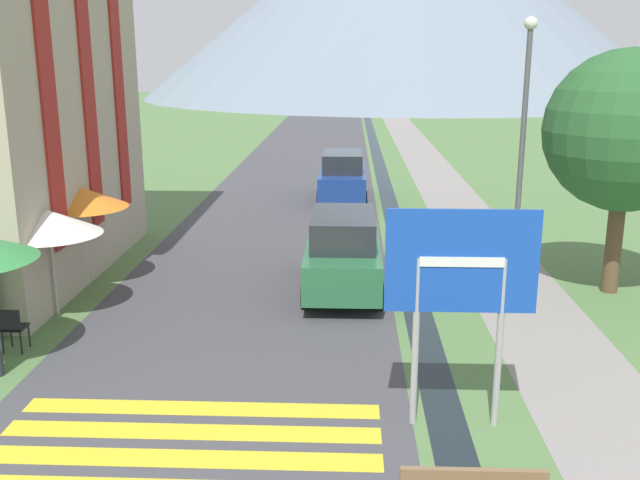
{
  "coord_description": "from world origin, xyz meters",
  "views": [
    {
      "loc": [
        -0.28,
        -4.67,
        5.27
      ],
      "look_at": [
        -0.88,
        10.0,
        1.43
      ],
      "focal_mm": 40.0,
      "sensor_mm": 36.0,
      "label": 1
    }
  ],
  "objects_px": {
    "parked_car_far": "(342,176)",
    "cafe_umbrella_rear_orange": "(81,197)",
    "cafe_chair_far_right": "(57,278)",
    "road_sign": "(461,282)",
    "cafe_chair_middle": "(27,301)",
    "streetlamp": "(523,137)",
    "cafe_chair_near_right": "(12,326)",
    "cafe_chair_far_left": "(39,282)",
    "cafe_umbrella_middle_white": "(49,222)",
    "parked_car_near": "(343,251)",
    "tree_by_path": "(626,131)"
  },
  "relations": [
    {
      "from": "road_sign",
      "to": "tree_by_path",
      "type": "bearing_deg",
      "value": 54.77
    },
    {
      "from": "cafe_chair_far_left",
      "to": "cafe_umbrella_rear_orange",
      "type": "distance_m",
      "value": 2.18
    },
    {
      "from": "cafe_chair_far_left",
      "to": "cafe_umbrella_rear_orange",
      "type": "xyz_separation_m",
      "value": [
        0.53,
        1.4,
        1.58
      ]
    },
    {
      "from": "road_sign",
      "to": "streetlamp",
      "type": "distance_m",
      "value": 6.78
    },
    {
      "from": "parked_car_far",
      "to": "cafe_umbrella_rear_orange",
      "type": "height_order",
      "value": "cafe_umbrella_rear_orange"
    },
    {
      "from": "cafe_umbrella_middle_white",
      "to": "parked_car_far",
      "type": "bearing_deg",
      "value": 64.61
    },
    {
      "from": "cafe_chair_far_right",
      "to": "cafe_umbrella_rear_orange",
      "type": "height_order",
      "value": "cafe_umbrella_rear_orange"
    },
    {
      "from": "cafe_umbrella_rear_orange",
      "to": "tree_by_path",
      "type": "bearing_deg",
      "value": 0.08
    },
    {
      "from": "cafe_chair_middle",
      "to": "streetlamp",
      "type": "distance_m",
      "value": 10.93
    },
    {
      "from": "cafe_umbrella_rear_orange",
      "to": "parked_car_far",
      "type": "bearing_deg",
      "value": 60.17
    },
    {
      "from": "parked_car_far",
      "to": "cafe_chair_far_right",
      "type": "distance_m",
      "value": 12.92
    },
    {
      "from": "cafe_chair_far_right",
      "to": "streetlamp",
      "type": "xyz_separation_m",
      "value": [
        10.17,
        1.13,
        3.01
      ]
    },
    {
      "from": "parked_car_far",
      "to": "cafe_chair_near_right",
      "type": "bearing_deg",
      "value": -112.27
    },
    {
      "from": "cafe_umbrella_middle_white",
      "to": "cafe_umbrella_rear_orange",
      "type": "height_order",
      "value": "cafe_umbrella_rear_orange"
    },
    {
      "from": "cafe_chair_far_left",
      "to": "streetlamp",
      "type": "bearing_deg",
      "value": 24.59
    },
    {
      "from": "cafe_chair_far_right",
      "to": "road_sign",
      "type": "bearing_deg",
      "value": -9.77
    },
    {
      "from": "cafe_umbrella_middle_white",
      "to": "parked_car_near",
      "type": "bearing_deg",
      "value": 17.83
    },
    {
      "from": "road_sign",
      "to": "cafe_umbrella_middle_white",
      "type": "relative_size",
      "value": 1.45
    },
    {
      "from": "cafe_chair_far_right",
      "to": "cafe_umbrella_rear_orange",
      "type": "xyz_separation_m",
      "value": [
        0.25,
        1.09,
        1.58
      ]
    },
    {
      "from": "parked_car_far",
      "to": "cafe_chair_far_left",
      "type": "xyz_separation_m",
      "value": [
        -6.42,
        -11.67,
        -0.4
      ]
    },
    {
      "from": "road_sign",
      "to": "tree_by_path",
      "type": "relative_size",
      "value": 0.6
    },
    {
      "from": "cafe_chair_middle",
      "to": "cafe_umbrella_rear_orange",
      "type": "distance_m",
      "value": 3.06
    },
    {
      "from": "cafe_chair_near_right",
      "to": "road_sign",
      "type": "bearing_deg",
      "value": -36.1
    },
    {
      "from": "parked_car_far",
      "to": "tree_by_path",
      "type": "height_order",
      "value": "tree_by_path"
    },
    {
      "from": "parked_car_far",
      "to": "cafe_chair_middle",
      "type": "distance_m",
      "value": 14.27
    },
    {
      "from": "cafe_umbrella_middle_white",
      "to": "tree_by_path",
      "type": "distance_m",
      "value": 12.32
    },
    {
      "from": "parked_car_near",
      "to": "cafe_chair_near_right",
      "type": "height_order",
      "value": "parked_car_near"
    },
    {
      "from": "cafe_chair_near_right",
      "to": "tree_by_path",
      "type": "xyz_separation_m",
      "value": [
        12.05,
        3.95,
        3.14
      ]
    },
    {
      "from": "cafe_chair_middle",
      "to": "tree_by_path",
      "type": "bearing_deg",
      "value": 21.27
    },
    {
      "from": "cafe_chair_far_right",
      "to": "streetlamp",
      "type": "relative_size",
      "value": 0.14
    },
    {
      "from": "parked_car_far",
      "to": "cafe_chair_far_left",
      "type": "relative_size",
      "value": 5.06
    },
    {
      "from": "parked_car_near",
      "to": "parked_car_far",
      "type": "height_order",
      "value": "same"
    },
    {
      "from": "cafe_chair_far_left",
      "to": "cafe_umbrella_middle_white",
      "type": "height_order",
      "value": "cafe_umbrella_middle_white"
    },
    {
      "from": "parked_car_near",
      "to": "streetlamp",
      "type": "distance_m",
      "value": 4.7
    },
    {
      "from": "road_sign",
      "to": "cafe_umbrella_rear_orange",
      "type": "relative_size",
      "value": 1.38
    },
    {
      "from": "cafe_chair_middle",
      "to": "tree_by_path",
      "type": "xyz_separation_m",
      "value": [
        12.37,
        2.62,
        3.14
      ]
    },
    {
      "from": "parked_car_far",
      "to": "cafe_chair_far_left",
      "type": "bearing_deg",
      "value": -118.84
    },
    {
      "from": "parked_car_far",
      "to": "cafe_umbrella_middle_white",
      "type": "xyz_separation_m",
      "value": [
        -5.81,
        -12.25,
        1.07
      ]
    },
    {
      "from": "streetlamp",
      "to": "cafe_chair_far_right",
      "type": "bearing_deg",
      "value": -173.67
    },
    {
      "from": "cafe_chair_far_left",
      "to": "cafe_umbrella_rear_orange",
      "type": "bearing_deg",
      "value": 85.87
    },
    {
      "from": "parked_car_near",
      "to": "cafe_chair_far_right",
      "type": "relative_size",
      "value": 5.16
    },
    {
      "from": "parked_car_far",
      "to": "cafe_chair_far_right",
      "type": "xyz_separation_m",
      "value": [
        -6.14,
        -11.36,
        -0.4
      ]
    },
    {
      "from": "parked_car_far",
      "to": "parked_car_near",
      "type": "bearing_deg",
      "value": -89.3
    },
    {
      "from": "road_sign",
      "to": "cafe_chair_near_right",
      "type": "xyz_separation_m",
      "value": [
        -7.64,
        2.3,
        -1.69
      ]
    },
    {
      "from": "cafe_umbrella_middle_white",
      "to": "tree_by_path",
      "type": "bearing_deg",
      "value": 9.39
    },
    {
      "from": "parked_car_near",
      "to": "parked_car_far",
      "type": "relative_size",
      "value": 1.02
    },
    {
      "from": "cafe_umbrella_middle_white",
      "to": "cafe_chair_middle",
      "type": "bearing_deg",
      "value": -117.49
    },
    {
      "from": "road_sign",
      "to": "cafe_umbrella_rear_orange",
      "type": "height_order",
      "value": "road_sign"
    },
    {
      "from": "cafe_chair_near_right",
      "to": "cafe_chair_far_left",
      "type": "relative_size",
      "value": 1.0
    },
    {
      "from": "parked_car_near",
      "to": "cafe_chair_far_right",
      "type": "distance_m",
      "value": 6.36
    }
  ]
}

